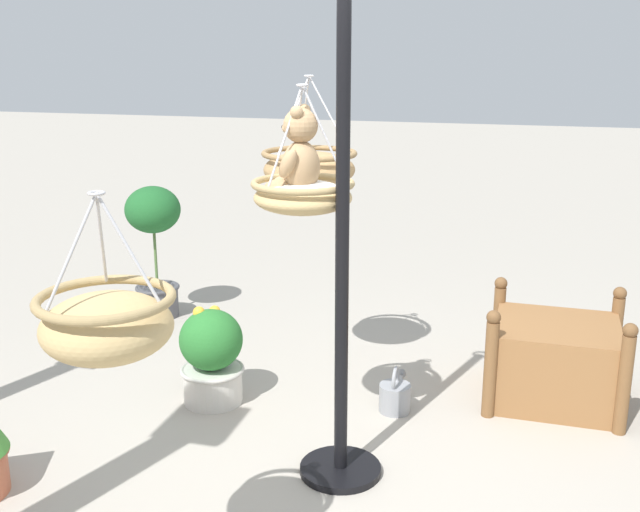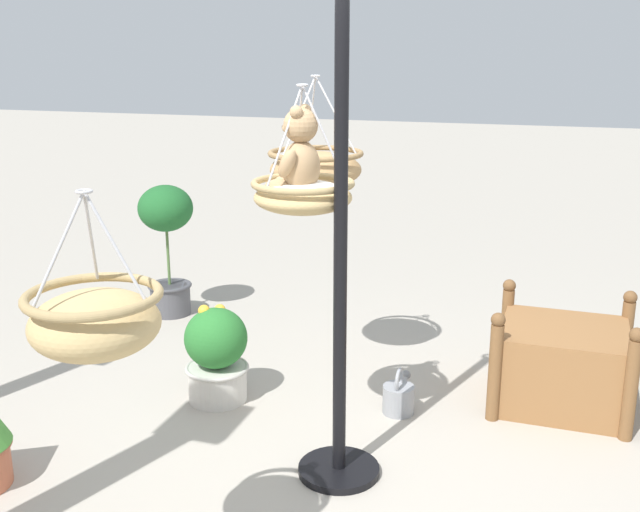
% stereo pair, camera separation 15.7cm
% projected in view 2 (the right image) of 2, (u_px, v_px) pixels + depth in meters
% --- Properties ---
extents(ground_plane, '(40.00, 40.00, 0.00)m').
position_uv_depth(ground_plane, '(330.00, 453.00, 4.27)').
color(ground_plane, '#A8A093').
extents(display_pole_central, '(0.44, 0.44, 2.56)m').
position_uv_depth(display_pole_central, '(340.00, 333.00, 3.85)').
color(display_pole_central, black).
rests_on(display_pole_central, ground).
extents(hanging_basket_with_teddy, '(0.54, 0.54, 0.66)m').
position_uv_depth(hanging_basket_with_teddy, '(303.00, 194.00, 3.88)').
color(hanging_basket_with_teddy, tan).
extents(teddy_bear, '(0.31, 0.29, 0.46)m').
position_uv_depth(teddy_bear, '(299.00, 156.00, 3.83)').
color(teddy_bear, tan).
extents(hanging_basket_left_high, '(0.50, 0.50, 0.62)m').
position_uv_depth(hanging_basket_left_high, '(95.00, 320.00, 2.72)').
color(hanging_basket_left_high, tan).
extents(hanging_basket_right_low, '(0.62, 0.62, 0.71)m').
position_uv_depth(hanging_basket_right_low, '(316.00, 167.00, 4.83)').
color(hanging_basket_right_low, '#A37F51').
extents(wooden_planter_box, '(0.81, 0.86, 0.70)m').
position_uv_depth(wooden_planter_box, '(562.00, 363.00, 4.79)').
color(wooden_planter_box, olive).
rests_on(wooden_planter_box, ground).
extents(potted_plant_flowering_red, '(0.41, 0.41, 0.64)m').
position_uv_depth(potted_plant_flowering_red, '(216.00, 354.00, 4.83)').
color(potted_plant_flowering_red, beige).
rests_on(potted_plant_flowering_red, ground).
extents(potted_plant_tall_leafy, '(0.46, 0.46, 1.13)m').
position_uv_depth(potted_plant_tall_leafy, '(167.00, 237.00, 6.33)').
color(potted_plant_tall_leafy, '#4C4C51').
rests_on(potted_plant_tall_leafy, ground).
extents(watering_can, '(0.35, 0.20, 0.30)m').
position_uv_depth(watering_can, '(399.00, 397.00, 4.72)').
color(watering_can, gray).
rests_on(watering_can, ground).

